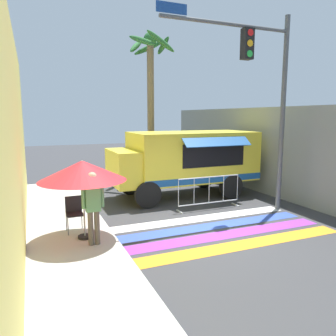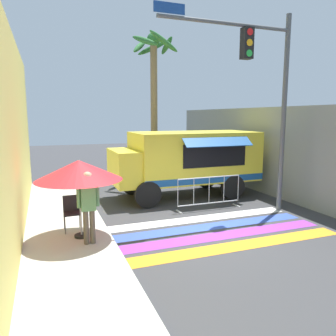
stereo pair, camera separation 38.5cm
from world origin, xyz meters
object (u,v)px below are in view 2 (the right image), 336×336
object	(u,v)px
folding_chair	(72,209)
barricade_front	(209,193)
food_truck	(184,158)
palm_tree	(154,80)
patio_umbrella	(79,170)
vendor_person	(88,203)
traffic_signal_pole	(263,80)

from	to	relation	value
folding_chair	barricade_front	distance (m)	4.67
food_truck	palm_tree	bearing A→B (deg)	93.60
food_truck	folding_chair	distance (m)	5.37
patio_umbrella	palm_tree	distance (m)	8.27
vendor_person	palm_tree	distance (m)	8.89
food_truck	barricade_front	world-z (taller)	food_truck
patio_umbrella	palm_tree	world-z (taller)	palm_tree
folding_chair	palm_tree	xyz separation A→B (m)	(4.31, 5.88, 4.12)
traffic_signal_pole	patio_umbrella	xyz separation A→B (m)	(-5.70, -0.49, -2.42)
patio_umbrella	folding_chair	world-z (taller)	patio_umbrella
food_truck	palm_tree	world-z (taller)	palm_tree
vendor_person	traffic_signal_pole	bearing A→B (deg)	24.86
food_truck	patio_umbrella	world-z (taller)	food_truck
patio_umbrella	palm_tree	size ratio (longest dim) A/B	0.31
patio_umbrella	vendor_person	bearing A→B (deg)	-75.36
vendor_person	palm_tree	xyz separation A→B (m)	(4.00, 7.04, 3.68)
patio_umbrella	folding_chair	size ratio (longest dim) A/B	2.30
barricade_front	vendor_person	bearing A→B (deg)	-154.97
patio_umbrella	palm_tree	bearing A→B (deg)	57.57
vendor_person	barricade_front	size ratio (longest dim) A/B	0.75
folding_chair	patio_umbrella	bearing A→B (deg)	-54.04
food_truck	folding_chair	size ratio (longest dim) A/B	6.07
folding_chair	traffic_signal_pole	bearing A→B (deg)	19.65
traffic_signal_pole	folding_chair	distance (m)	6.87
traffic_signal_pole	palm_tree	bearing A→B (deg)	104.51
folding_chair	food_truck	bearing A→B (deg)	53.02
palm_tree	food_truck	bearing A→B (deg)	-86.40
folding_chair	palm_tree	bearing A→B (deg)	74.84
traffic_signal_pole	vendor_person	world-z (taller)	traffic_signal_pole
palm_tree	patio_umbrella	bearing A→B (deg)	-122.43
food_truck	vendor_person	distance (m)	5.79
traffic_signal_pole	folding_chair	world-z (taller)	traffic_signal_pole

